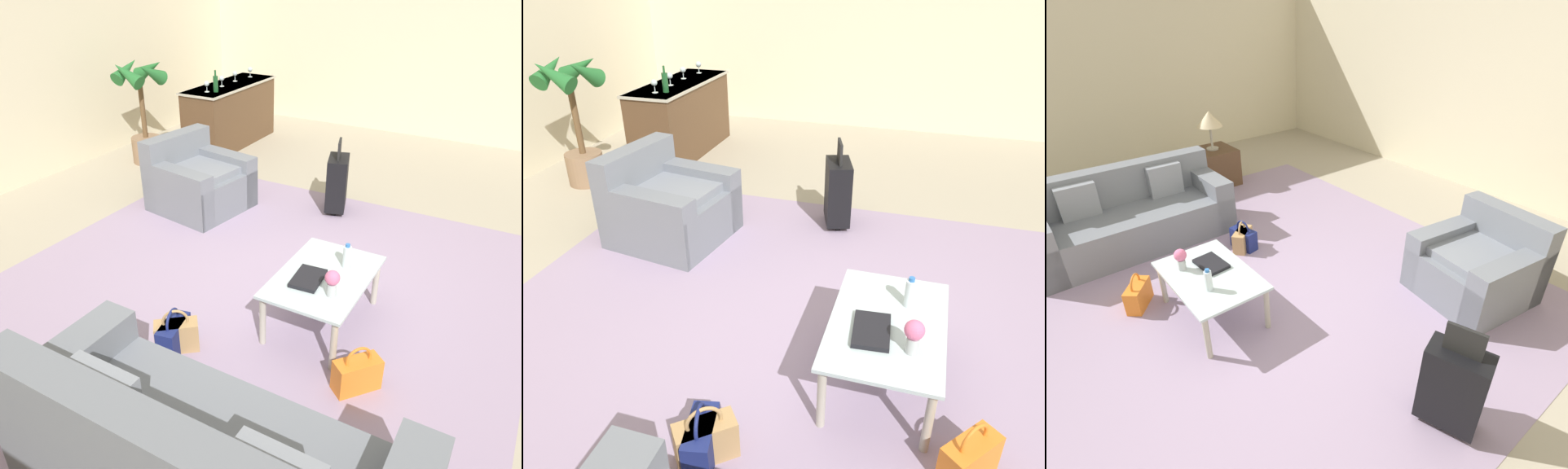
{
  "view_description": "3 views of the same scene",
  "coord_description": "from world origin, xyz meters",
  "views": [
    {
      "loc": [
        -3.49,
        -1.7,
        2.57
      ],
      "look_at": [
        -0.38,
        0.07,
        0.64
      ],
      "focal_mm": 35.0,
      "sensor_mm": 36.0,
      "label": 1
    },
    {
      "loc": [
        -2.83,
        -0.6,
        2.31
      ],
      "look_at": [
        0.15,
        0.3,
        0.62
      ],
      "focal_mm": 35.0,
      "sensor_mm": 36.0,
      "label": 2
    },
    {
      "loc": [
        2.4,
        -1.66,
        2.52
      ],
      "look_at": [
        -0.11,
        0.37,
        0.67
      ],
      "focal_mm": 28.0,
      "sensor_mm": 36.0,
      "label": 3
    }
  ],
  "objects": [
    {
      "name": "suitcase_black",
      "position": [
        1.6,
        0.2,
        0.36
      ],
      "size": [
        0.45,
        0.33,
        0.85
      ],
      "color": "black",
      "rests_on": "ground"
    },
    {
      "name": "armchair",
      "position": [
        0.91,
        1.67,
        0.29
      ],
      "size": [
        1.07,
        1.07,
        0.83
      ],
      "color": "slate",
      "rests_on": "ground"
    },
    {
      "name": "handbag_orange",
      "position": [
        -0.95,
        -1.0,
        0.13
      ],
      "size": [
        0.34,
        0.31,
        0.36
      ],
      "color": "orange",
      "rests_on": "ground"
    },
    {
      "name": "wine_bottle_green",
      "position": [
        2.56,
        2.48,
        1.05
      ],
      "size": [
        0.07,
        0.07,
        0.3
      ],
      "color": "#194C23",
      "rests_on": "bar_console"
    },
    {
      "name": "wine_glass_right_of_centre",
      "position": [
        3.3,
        2.63,
        1.04
      ],
      "size": [
        0.08,
        0.08,
        0.15
      ],
      "color": "silver",
      "rests_on": "bar_console"
    },
    {
      "name": "wall_right",
      "position": [
        5.06,
        0.0,
        1.55
      ],
      "size": [
        0.12,
        8.0,
        3.1
      ],
      "primitive_type": "cube",
      "color": "beige",
      "rests_on": "ground"
    },
    {
      "name": "ground_plane",
      "position": [
        0.0,
        0.0,
        0.0
      ],
      "size": [
        12.0,
        12.0,
        0.0
      ],
      "primitive_type": "plane",
      "color": "#A89E89"
    },
    {
      "name": "area_rug",
      "position": [
        -0.6,
        0.2,
        0.0
      ],
      "size": [
        5.2,
        4.4,
        0.01
      ],
      "primitive_type": "cube",
      "color": "#9984A3",
      "rests_on": "ground"
    },
    {
      "name": "coffee_table_book",
      "position": [
        -0.52,
        -0.42,
        0.46
      ],
      "size": [
        0.33,
        0.23,
        0.03
      ],
      "primitive_type": "cube",
      "rotation": [
        0.0,
        0.0,
        0.08
      ],
      "color": "black",
      "rests_on": "coffee_table"
    },
    {
      "name": "wine_glass_left_of_centre",
      "position": [
        2.9,
        2.6,
        1.04
      ],
      "size": [
        0.08,
        0.08,
        0.15
      ],
      "color": "silver",
      "rests_on": "bar_console"
    },
    {
      "name": "potted_palm",
      "position": [
        1.8,
        3.2,
        0.77
      ],
      "size": [
        0.64,
        0.64,
        1.47
      ],
      "color": "#84664C",
      "rests_on": "ground"
    },
    {
      "name": "bar_console",
      "position": [
        3.1,
        2.6,
        0.48
      ],
      "size": [
        1.79,
        0.64,
        0.94
      ],
      "color": "#513823",
      "rests_on": "ground"
    },
    {
      "name": "water_bottle",
      "position": [
        -0.2,
        -0.6,
        0.54
      ],
      "size": [
        0.06,
        0.06,
        0.2
      ],
      "color": "silver",
      "rests_on": "coffee_table"
    },
    {
      "name": "handbag_tan",
      "position": [
        -1.23,
        0.3,
        0.13
      ],
      "size": [
        0.31,
        0.34,
        0.36
      ],
      "color": "tan",
      "rests_on": "ground"
    },
    {
      "name": "wine_glass_leftmost",
      "position": [
        2.49,
        2.59,
        1.04
      ],
      "size": [
        0.08,
        0.08,
        0.15
      ],
      "color": "silver",
      "rests_on": "bar_console"
    },
    {
      "name": "coffee_table",
      "position": [
        -0.4,
        -0.5,
        0.39
      ],
      "size": [
        1.01,
        0.67,
        0.45
      ],
      "color": "silver",
      "rests_on": "ground"
    },
    {
      "name": "wine_glass_rightmost",
      "position": [
        3.71,
        2.6,
        1.04
      ],
      "size": [
        0.08,
        0.08,
        0.15
      ],
      "color": "silver",
      "rests_on": "bar_console"
    },
    {
      "name": "handbag_navy",
      "position": [
        -1.24,
        0.32,
        0.13
      ],
      "size": [
        0.34,
        0.21,
        0.36
      ],
      "color": "navy",
      "rests_on": "ground"
    },
    {
      "name": "flower_vase",
      "position": [
        -0.62,
        -0.65,
        0.57
      ],
      "size": [
        0.11,
        0.11,
        0.21
      ],
      "color": "#B2B7BC",
      "rests_on": "coffee_table"
    }
  ]
}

